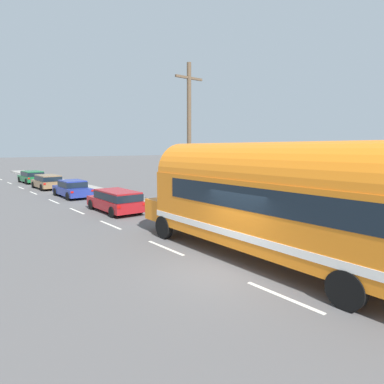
{
  "coord_description": "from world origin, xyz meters",
  "views": [
    {
      "loc": [
        -7.06,
        -7.18,
        3.92
      ],
      "look_at": [
        1.77,
        3.73,
        2.04
      ],
      "focal_mm": 30.57,
      "sensor_mm": 36.0,
      "label": 1
    }
  ],
  "objects_px": {
    "painted_bus": "(276,197)",
    "car_lead": "(116,199)",
    "car_fourth": "(32,176)",
    "car_second": "(72,188)",
    "car_third": "(47,181)",
    "utility_pole": "(189,139)"
  },
  "relations": [
    {
      "from": "painted_bus",
      "to": "car_lead",
      "type": "relative_size",
      "value": 2.71
    },
    {
      "from": "painted_bus",
      "to": "car_fourth",
      "type": "height_order",
      "value": "painted_bus"
    },
    {
      "from": "painted_bus",
      "to": "car_second",
      "type": "relative_size",
      "value": 2.71
    },
    {
      "from": "car_third",
      "to": "painted_bus",
      "type": "bearing_deg",
      "value": -89.97
    },
    {
      "from": "utility_pole",
      "to": "painted_bus",
      "type": "xyz_separation_m",
      "value": [
        -2.51,
        -7.78,
        -2.12
      ]
    },
    {
      "from": "utility_pole",
      "to": "car_second",
      "type": "xyz_separation_m",
      "value": [
        -2.48,
        12.01,
        -3.68
      ]
    },
    {
      "from": "painted_bus",
      "to": "car_fourth",
      "type": "distance_m",
      "value": 33.59
    },
    {
      "from": "car_third",
      "to": "car_fourth",
      "type": "height_order",
      "value": "same"
    },
    {
      "from": "car_third",
      "to": "car_fourth",
      "type": "distance_m",
      "value": 6.92
    },
    {
      "from": "utility_pole",
      "to": "car_lead",
      "type": "xyz_separation_m",
      "value": [
        -2.58,
        3.98,
        -3.63
      ]
    },
    {
      "from": "utility_pole",
      "to": "car_second",
      "type": "bearing_deg",
      "value": 101.68
    },
    {
      "from": "painted_bus",
      "to": "car_third",
      "type": "height_order",
      "value": "painted_bus"
    },
    {
      "from": "utility_pole",
      "to": "car_lead",
      "type": "height_order",
      "value": "utility_pole"
    },
    {
      "from": "car_third",
      "to": "car_second",
      "type": "bearing_deg",
      "value": -89.67
    },
    {
      "from": "utility_pole",
      "to": "car_fourth",
      "type": "distance_m",
      "value": 26.13
    },
    {
      "from": "painted_bus",
      "to": "car_fourth",
      "type": "xyz_separation_m",
      "value": [
        0.19,
        33.56,
        -1.52
      ]
    },
    {
      "from": "painted_bus",
      "to": "car_second",
      "type": "bearing_deg",
      "value": 89.92
    },
    {
      "from": "painted_bus",
      "to": "car_third",
      "type": "bearing_deg",
      "value": 90.03
    },
    {
      "from": "utility_pole",
      "to": "car_second",
      "type": "height_order",
      "value": "utility_pole"
    },
    {
      "from": "painted_bus",
      "to": "car_fourth",
      "type": "bearing_deg",
      "value": 89.68
    },
    {
      "from": "utility_pole",
      "to": "car_third",
      "type": "bearing_deg",
      "value": 97.62
    },
    {
      "from": "utility_pole",
      "to": "painted_bus",
      "type": "relative_size",
      "value": 0.67
    }
  ]
}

